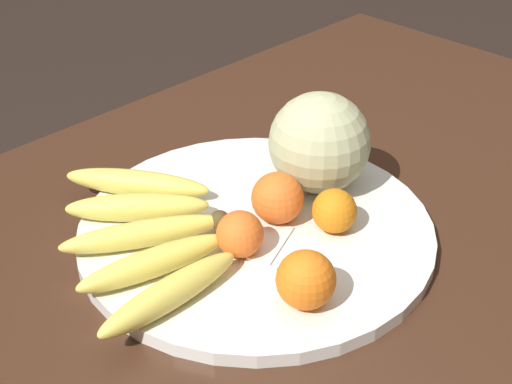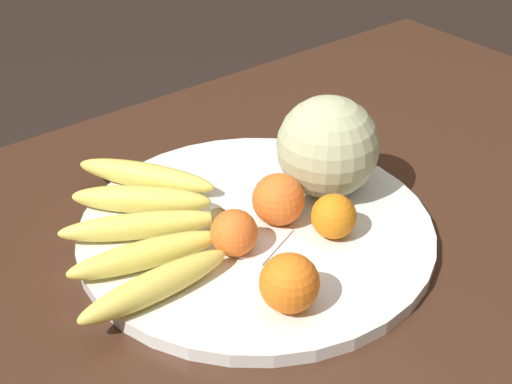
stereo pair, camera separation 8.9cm
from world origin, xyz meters
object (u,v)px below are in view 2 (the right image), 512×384
at_px(fruit_bowl, 256,229).
at_px(melon, 328,147).
at_px(orange_front_left, 289,283).
at_px(produce_tag, 267,244).
at_px(banana_bunch, 146,223).
at_px(orange_mid_center, 234,233).
at_px(kitchen_table, 254,313).
at_px(orange_front_right, 278,200).
at_px(orange_back_left, 334,216).

bearing_deg(fruit_bowl, melon, -178.18).
xyz_separation_m(orange_front_left, produce_tag, (-0.05, -0.10, -0.03)).
relative_size(melon, orange_front_left, 2.06).
relative_size(banana_bunch, orange_mid_center, 5.49).
height_order(kitchen_table, melon, melon).
relative_size(orange_mid_center, produce_tag, 0.67).
height_order(melon, banana_bunch, melon).
relative_size(kitchen_table, orange_front_left, 23.98).
height_order(banana_bunch, produce_tag, banana_bunch).
bearing_deg(orange_front_right, orange_mid_center, 11.14).
height_order(fruit_bowl, melon, melon).
height_order(melon, orange_mid_center, melon).
bearing_deg(orange_back_left, fruit_bowl, -51.40).
distance_m(melon, orange_front_left, 0.24).
bearing_deg(produce_tag, fruit_bowl, -133.01).
xyz_separation_m(fruit_bowl, orange_back_left, (-0.06, 0.08, 0.04)).
bearing_deg(kitchen_table, orange_mid_center, -12.12).
height_order(banana_bunch, orange_front_right, orange_front_right).
bearing_deg(fruit_bowl, orange_back_left, 128.60).
relative_size(fruit_bowl, orange_mid_center, 7.92).
xyz_separation_m(kitchen_table, melon, (-0.16, -0.04, 0.18)).
bearing_deg(orange_mid_center, orange_front_right, -168.86).
xyz_separation_m(fruit_bowl, banana_bunch, (0.12, -0.07, 0.03)).
relative_size(kitchen_table, produce_tag, 18.51).
height_order(fruit_bowl, orange_mid_center, orange_mid_center).
distance_m(orange_front_right, orange_back_left, 0.07).
bearing_deg(orange_mid_center, produce_tag, 161.15).
height_order(fruit_bowl, orange_front_right, orange_front_right).
relative_size(orange_back_left, produce_tag, 0.66).
distance_m(banana_bunch, produce_tag, 0.15).
bearing_deg(orange_front_right, orange_back_left, 118.27).
height_order(orange_front_right, orange_mid_center, orange_front_right).
xyz_separation_m(orange_front_right, orange_mid_center, (0.08, 0.02, -0.00)).
bearing_deg(kitchen_table, banana_bunch, -47.60).
relative_size(orange_front_left, orange_front_right, 0.99).
relative_size(orange_mid_center, orange_back_left, 1.01).
bearing_deg(orange_front_left, orange_mid_center, -95.54).
xyz_separation_m(kitchen_table, orange_back_left, (-0.09, 0.04, 0.14)).
xyz_separation_m(banana_bunch, orange_mid_center, (-0.07, 0.09, 0.01)).
bearing_deg(orange_mid_center, fruit_bowl, -153.10).
bearing_deg(melon, orange_mid_center, 10.14).
distance_m(orange_front_right, orange_mid_center, 0.08).
relative_size(banana_bunch, orange_front_left, 4.75).
distance_m(fruit_bowl, orange_back_left, 0.11).
bearing_deg(orange_mid_center, orange_back_left, 157.37).
bearing_deg(orange_mid_center, banana_bunch, -55.12).
bearing_deg(kitchen_table, orange_back_left, 154.71).
relative_size(melon, orange_front_right, 2.04).
bearing_deg(produce_tag, orange_back_left, 133.96).
bearing_deg(kitchen_table, orange_front_left, 71.50).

